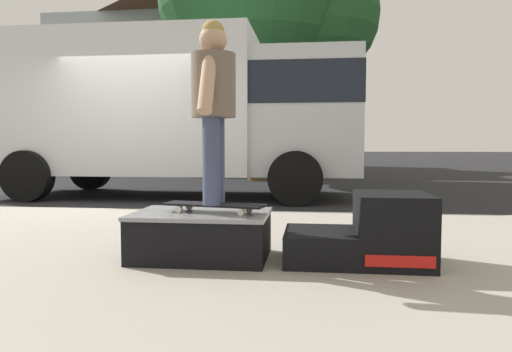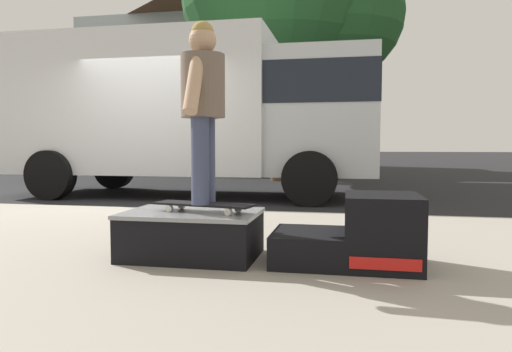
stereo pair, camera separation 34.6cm
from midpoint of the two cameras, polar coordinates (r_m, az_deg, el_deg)
The scene contains 7 objects.
ground_plane at distance 7.38m, azimuth -14.92°, elevation -4.04°, with size 140.00×140.00×0.00m, color black.
skate_box at distance 3.64m, azimuth -5.12°, elevation -6.91°, with size 1.03×0.70×0.36m.
kicker_ramp at distance 3.50m, azimuth 15.26°, elevation -7.08°, with size 1.05×0.62×0.52m.
skateboard at distance 3.56m, azimuth -3.63°, elevation -3.54°, with size 0.80×0.34×0.07m.
skater_kid at distance 3.55m, azimuth -3.69°, elevation 9.60°, with size 0.33×0.70×1.36m.
box_truck at distance 9.22m, azimuth -6.36°, elevation 8.18°, with size 6.91×2.63×3.05m.
house_behind at distance 21.63m, azimuth -5.00°, elevation 12.39°, with size 9.54×8.23×8.40m.
Camera 2 is at (3.40, -6.53, 0.98)m, focal length 32.76 mm.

